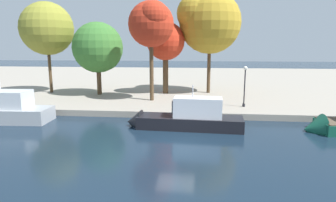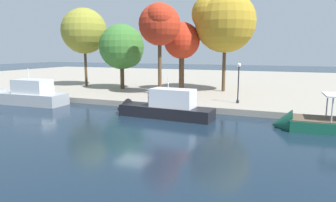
# 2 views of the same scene
# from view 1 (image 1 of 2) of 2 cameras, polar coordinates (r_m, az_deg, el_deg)

# --- Properties ---
(ground_plane) EXTENTS (220.00, 220.00, 0.00)m
(ground_plane) POSITION_cam_1_polar(r_m,az_deg,el_deg) (19.64, 1.53, -9.03)
(ground_plane) COLOR #142333
(dock_promenade) EXTENTS (120.00, 55.00, 0.59)m
(dock_promenade) POSITION_cam_1_polar(r_m,az_deg,el_deg) (54.10, 4.39, 3.96)
(dock_promenade) COLOR gray
(dock_promenade) RESTS_ON ground_plane
(motor_yacht_1) EXTENTS (9.57, 2.71, 4.28)m
(motor_yacht_1) POSITION_cam_1_polar(r_m,az_deg,el_deg) (23.88, 3.14, -3.51)
(motor_yacht_1) COLOR black
(motor_yacht_1) RESTS_ON ground_plane
(mooring_bollard_0) EXTENTS (0.26, 0.26, 0.84)m
(mooring_bollard_0) POSITION_cam_1_polar(r_m,az_deg,el_deg) (32.18, -25.78, -0.37)
(mooring_bollard_0) COLOR #2D2D33
(mooring_bollard_0) RESTS_ON dock_promenade
(mooring_bollard_2) EXTENTS (0.25, 0.25, 0.69)m
(mooring_bollard_2) POSITION_cam_1_polar(r_m,az_deg,el_deg) (27.64, 5.30, -1.18)
(mooring_bollard_2) COLOR #2D2D33
(mooring_bollard_2) RESTS_ON dock_promenade
(lamp_post) EXTENTS (0.39, 0.39, 4.06)m
(lamp_post) POSITION_cam_1_polar(r_m,az_deg,el_deg) (30.10, 14.69, 3.53)
(lamp_post) COLOR black
(lamp_post) RESTS_ON dock_promenade
(tree_0) EXTENTS (6.63, 6.63, 11.46)m
(tree_0) POSITION_cam_1_polar(r_m,az_deg,el_deg) (40.95, -22.56, 12.91)
(tree_0) COLOR #4C3823
(tree_0) RESTS_ON dock_promenade
(tree_1) EXTENTS (4.79, 4.79, 9.00)m
(tree_1) POSITION_cam_1_polar(r_m,az_deg,el_deg) (37.33, -0.34, 11.45)
(tree_1) COLOR #4C3823
(tree_1) RESTS_ON dock_promenade
(tree_2) EXTENTS (6.15, 6.15, 8.89)m
(tree_2) POSITION_cam_1_polar(r_m,az_deg,el_deg) (37.58, -13.06, 9.96)
(tree_2) COLOR #4C3823
(tree_2) RESTS_ON dock_promenade
(tree_3) EXTENTS (7.98, 8.31, 12.73)m
(tree_3) POSITION_cam_1_polar(r_m,az_deg,el_deg) (38.51, 7.50, 15.29)
(tree_3) COLOR #4C3823
(tree_3) RESTS_ON dock_promenade
(tree_4) EXTENTS (4.92, 4.97, 10.78)m
(tree_4) POSITION_cam_1_polar(r_m,az_deg,el_deg) (32.42, -3.40, 14.82)
(tree_4) COLOR #4C3823
(tree_4) RESTS_ON dock_promenade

